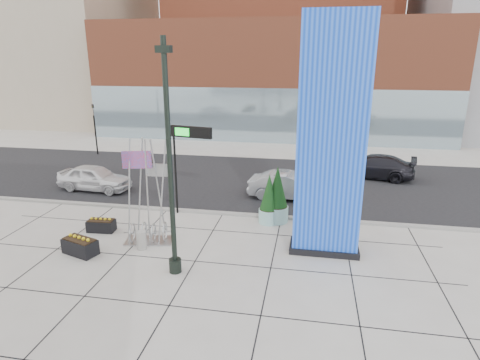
% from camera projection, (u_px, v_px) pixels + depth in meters
% --- Properties ---
extents(ground, '(160.00, 160.00, 0.00)m').
position_uv_depth(ground, '(179.00, 248.00, 16.94)').
color(ground, '#9E9991').
rests_on(ground, ground).
extents(street_asphalt, '(80.00, 12.00, 0.02)m').
position_uv_depth(street_asphalt, '(228.00, 179.00, 26.34)').
color(street_asphalt, black).
rests_on(street_asphalt, ground).
extents(curb_edge, '(80.00, 0.30, 0.12)m').
position_uv_depth(curb_edge, '(204.00, 212.00, 20.69)').
color(curb_edge, gray).
rests_on(curb_edge, ground).
extents(tower_podium, '(34.00, 10.00, 11.00)m').
position_uv_depth(tower_podium, '(271.00, 79.00, 40.53)').
color(tower_podium, '#9F4A2E').
rests_on(tower_podium, ground).
extents(tower_glass_front, '(34.00, 0.60, 5.00)m').
position_uv_depth(tower_glass_front, '(265.00, 116.00, 36.91)').
color(tower_glass_front, '#8CA5B2').
rests_on(tower_glass_front, ground).
extents(blue_pylon, '(2.81, 1.26, 9.34)m').
position_uv_depth(blue_pylon, '(331.00, 145.00, 15.35)').
color(blue_pylon, blue).
rests_on(blue_pylon, ground).
extents(lamp_post, '(0.55, 0.46, 8.39)m').
position_uv_depth(lamp_post, '(171.00, 185.00, 14.05)').
color(lamp_post, black).
rests_on(lamp_post, ground).
extents(public_art_sculpture, '(2.16, 1.31, 4.60)m').
position_uv_depth(public_art_sculpture, '(148.00, 216.00, 17.19)').
color(public_art_sculpture, '#ADAFB2').
rests_on(public_art_sculpture, ground).
extents(concrete_bollard, '(0.40, 0.40, 0.79)m').
position_uv_depth(concrete_bollard, '(142.00, 240.00, 16.74)').
color(concrete_bollard, gray).
rests_on(concrete_bollard, ground).
extents(overhead_street_sign, '(2.14, 0.61, 4.55)m').
position_uv_depth(overhead_street_sign, '(189.00, 139.00, 19.45)').
color(overhead_street_sign, black).
rests_on(overhead_street_sign, ground).
extents(round_planter_east, '(1.09, 1.09, 2.74)m').
position_uv_depth(round_planter_east, '(332.00, 213.00, 17.19)').
color(round_planter_east, '#96CAC5').
rests_on(round_planter_east, ground).
extents(round_planter_mid, '(0.98, 0.98, 2.45)m').
position_uv_depth(round_planter_mid, '(269.00, 200.00, 19.19)').
color(round_planter_mid, '#96CAC5').
rests_on(round_planter_mid, ground).
extents(round_planter_west, '(1.12, 1.12, 2.80)m').
position_uv_depth(round_planter_west, '(277.00, 196.00, 19.30)').
color(round_planter_west, '#96CAC5').
rests_on(round_planter_west, ground).
extents(box_planter_north, '(1.26, 0.69, 0.67)m').
position_uv_depth(box_planter_north, '(101.00, 225.00, 18.48)').
color(box_planter_north, black).
rests_on(box_planter_north, ground).
extents(box_planter_south, '(1.59, 1.14, 0.79)m').
position_uv_depth(box_planter_south, '(80.00, 245.00, 16.35)').
color(box_planter_south, black).
rests_on(box_planter_south, ground).
extents(car_white_west, '(4.58, 2.18, 1.51)m').
position_uv_depth(car_white_west, '(95.00, 178.00, 24.06)').
color(car_white_west, white).
rests_on(car_white_west, ground).
extents(car_silver_mid, '(4.69, 2.01, 1.50)m').
position_uv_depth(car_silver_mid, '(289.00, 186.00, 22.55)').
color(car_silver_mid, '#A1A3A8').
rests_on(car_silver_mid, ground).
extents(car_dark_east, '(5.61, 3.25, 1.53)m').
position_uv_depth(car_dark_east, '(373.00, 166.00, 26.54)').
color(car_dark_east, black).
rests_on(car_dark_east, ground).
extents(traffic_signal, '(0.15, 0.18, 4.10)m').
position_uv_depth(traffic_signal, '(95.00, 127.00, 32.39)').
color(traffic_signal, black).
rests_on(traffic_signal, ground).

